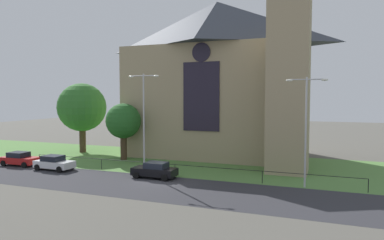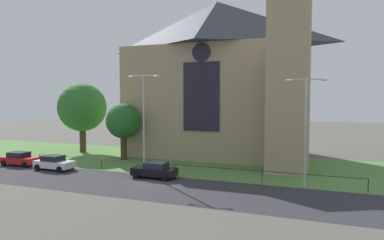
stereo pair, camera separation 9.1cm
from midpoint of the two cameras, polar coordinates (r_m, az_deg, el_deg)
ground at (r=41.90m, az=0.77°, el=-6.81°), size 160.00×160.00×0.00m
road_asphalt at (r=31.19m, az=-7.06°, el=-10.49°), size 120.00×8.00×0.01m
grass_verge at (r=40.06m, az=-0.23°, el=-7.29°), size 120.00×20.00×0.01m
church_building at (r=46.12m, az=4.76°, el=6.95°), size 23.20×16.20×26.00m
iron_railing at (r=34.68m, az=-2.72°, el=-7.37°), size 33.89×0.07×1.13m
tree_left_near at (r=43.98m, az=-10.91°, el=-0.24°), size 4.28×4.28×6.89m
tree_left_far at (r=51.21m, az=-17.19°, el=1.92°), size 6.63×6.63×9.56m
streetlamp_near at (r=35.46m, az=-7.70°, el=1.28°), size 3.37×0.26×9.94m
streetlamp_far at (r=31.12m, az=17.91°, el=0.18°), size 3.37×0.26×9.31m
parked_car_red at (r=44.27m, az=-25.90°, el=-5.64°), size 4.26×2.15×1.51m
parked_car_white at (r=40.21m, az=-21.23°, el=-6.43°), size 4.24×2.10×1.51m
parked_car_black at (r=33.99m, az=-5.94°, el=-8.02°), size 4.21×2.04×1.51m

